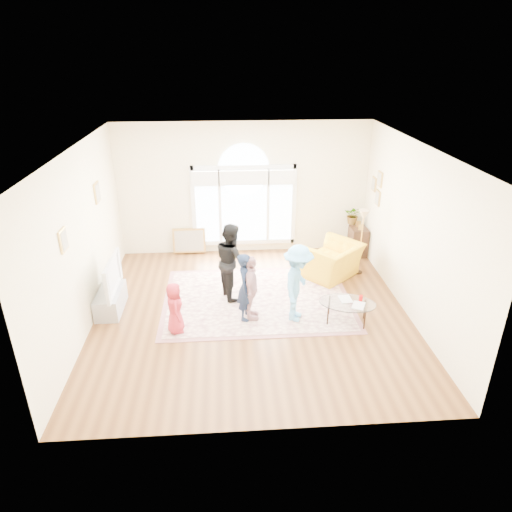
{
  "coord_description": "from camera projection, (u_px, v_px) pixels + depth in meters",
  "views": [
    {
      "loc": [
        -0.47,
        -7.6,
        4.74
      ],
      "look_at": [
        0.1,
        0.3,
        1.08
      ],
      "focal_mm": 32.0,
      "sensor_mm": 36.0,
      "label": 1
    }
  ],
  "objects": [
    {
      "name": "television",
      "position": [
        107.0,
        276.0,
        8.67
      ],
      "size": [
        0.18,
        1.17,
        0.67
      ],
      "color": "black",
      "rests_on": "tv_console"
    },
    {
      "name": "ground",
      "position": [
        252.0,
        313.0,
        8.9
      ],
      "size": [
        6.0,
        6.0,
        0.0
      ],
      "primitive_type": "plane",
      "color": "#523017",
      "rests_on": "ground"
    },
    {
      "name": "child_navy",
      "position": [
        246.0,
        287.0,
        8.43
      ],
      "size": [
        0.44,
        0.55,
        1.33
      ],
      "primitive_type": "imported",
      "rotation": [
        0.0,
        0.0,
        1.29
      ],
      "color": "#16223B",
      "rests_on": "area_rug"
    },
    {
      "name": "armchair",
      "position": [
        331.0,
        260.0,
        10.16
      ],
      "size": [
        1.58,
        1.56,
        0.77
      ],
      "primitive_type": "imported",
      "rotation": [
        0.0,
        0.0,
        3.87
      ],
      "color": "gold",
      "rests_on": "ground"
    },
    {
      "name": "side_cabinet",
      "position": [
        358.0,
        241.0,
        11.23
      ],
      "size": [
        0.4,
        0.5,
        0.7
      ],
      "primitive_type": "cube",
      "color": "black",
      "rests_on": "ground"
    },
    {
      "name": "child_red",
      "position": [
        175.0,
        308.0,
        8.1
      ],
      "size": [
        0.38,
        0.52,
        0.96
      ],
      "primitive_type": "imported",
      "rotation": [
        0.0,
        0.0,
        1.75
      ],
      "color": "#AF2533",
      "rests_on": "area_rug"
    },
    {
      "name": "coffee_table",
      "position": [
        347.0,
        303.0,
        8.44
      ],
      "size": [
        1.19,
        0.93,
        0.54
      ],
      "rotation": [
        0.0,
        0.0,
        -0.28
      ],
      "color": "silver",
      "rests_on": "ground"
    },
    {
      "name": "floor_lamp",
      "position": [
        363.0,
        220.0,
        9.94
      ],
      "size": [
        0.27,
        0.27,
        1.51
      ],
      "color": "black",
      "rests_on": "ground"
    },
    {
      "name": "tv_console",
      "position": [
        111.0,
        301.0,
        8.9
      ],
      "size": [
        0.45,
        1.0,
        0.42
      ],
      "primitive_type": "cube",
      "color": "#9C9DA4",
      "rests_on": "ground"
    },
    {
      "name": "area_rug",
      "position": [
        257.0,
        299.0,
        9.36
      ],
      "size": [
        3.6,
        2.6,
        0.02
      ],
      "primitive_type": "cube",
      "color": "beige",
      "rests_on": "ground"
    },
    {
      "name": "plant_pedestal",
      "position": [
        351.0,
        237.0,
        11.51
      ],
      "size": [
        0.2,
        0.2,
        0.7
      ],
      "primitive_type": "cylinder",
      "color": "white",
      "rests_on": "ground"
    },
    {
      "name": "child_pink",
      "position": [
        251.0,
        288.0,
        8.42
      ],
      "size": [
        0.36,
        0.77,
        1.28
      ],
      "primitive_type": "imported",
      "rotation": [
        0.0,
        0.0,
        1.51
      ],
      "color": "#CD959D",
      "rests_on": "area_rug"
    },
    {
      "name": "child_black",
      "position": [
        232.0,
        261.0,
        9.16
      ],
      "size": [
        0.8,
        0.91,
        1.57
      ],
      "primitive_type": "imported",
      "rotation": [
        0.0,
        0.0,
        1.87
      ],
      "color": "black",
      "rests_on": "area_rug"
    },
    {
      "name": "room_shell",
      "position": [
        245.0,
        193.0,
        10.81
      ],
      "size": [
        6.0,
        6.0,
        6.0
      ],
      "color": "#FCF2C9",
      "rests_on": "ground"
    },
    {
      "name": "child_blue",
      "position": [
        298.0,
        283.0,
        8.37
      ],
      "size": [
        0.86,
        1.1,
        1.5
      ],
      "primitive_type": "imported",
      "rotation": [
        0.0,
        0.0,
        1.21
      ],
      "color": "#62B5F2",
      "rests_on": "area_rug"
    },
    {
      "name": "potted_plant",
      "position": [
        353.0,
        215.0,
        11.26
      ],
      "size": [
        0.53,
        0.5,
        0.47
      ],
      "primitive_type": "imported",
      "rotation": [
        0.0,
        0.0,
        -0.43
      ],
      "color": "#33722D",
      "rests_on": "plant_pedestal"
    },
    {
      "name": "rug_border",
      "position": [
        257.0,
        299.0,
        9.36
      ],
      "size": [
        3.8,
        2.8,
        0.01
      ],
      "primitive_type": "cube",
      "color": "#955F5F",
      "rests_on": "ground"
    },
    {
      "name": "leaning_picture",
      "position": [
        190.0,
        253.0,
        11.43
      ],
      "size": [
        0.8,
        0.14,
        0.62
      ],
      "primitive_type": "cube",
      "rotation": [
        -0.14,
        0.0,
        0.0
      ],
      "color": "tan",
      "rests_on": "ground"
    }
  ]
}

